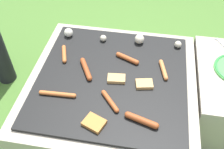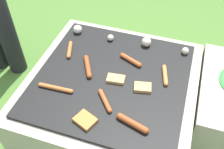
{
  "view_description": "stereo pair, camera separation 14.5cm",
  "coord_description": "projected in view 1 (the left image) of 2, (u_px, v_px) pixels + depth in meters",
  "views": [
    {
      "loc": [
        0.17,
        -1.0,
        1.43
      ],
      "look_at": [
        0.0,
        0.0,
        0.38
      ],
      "focal_mm": 42.0,
      "sensor_mm": 36.0,
      "label": 1
    },
    {
      "loc": [
        0.31,
        -0.96,
        1.43
      ],
      "look_at": [
        0.0,
        0.0,
        0.38
      ],
      "focal_mm": 42.0,
      "sensor_mm": 36.0,
      "label": 2
    }
  ],
  "objects": [
    {
      "name": "ground_plane",
      "position": [
        112.0,
        115.0,
        1.73
      ],
      "size": [
        14.0,
        14.0,
        0.0
      ],
      "primitive_type": "plane",
      "color": "#47702D"
    },
    {
      "name": "grill",
      "position": [
        112.0,
        98.0,
        1.6
      ],
      "size": [
        0.94,
        0.94,
        0.36
      ],
      "color": "#A89E8C",
      "rests_on": "ground_plane"
    },
    {
      "name": "bread_slice_right",
      "position": [
        116.0,
        79.0,
        1.44
      ],
      "size": [
        0.1,
        0.07,
        0.02
      ],
      "color": "tan",
      "rests_on": "grill"
    },
    {
      "name": "sausage_front_right",
      "position": [
        163.0,
        70.0,
        1.49
      ],
      "size": [
        0.06,
        0.15,
        0.02
      ],
      "color": "#C6753D",
      "rests_on": "grill"
    },
    {
      "name": "sausage_mid_right",
      "position": [
        64.0,
        54.0,
        1.58
      ],
      "size": [
        0.07,
        0.15,
        0.02
      ],
      "color": "#B7602D",
      "rests_on": "grill"
    },
    {
      "name": "bread_slice_left",
      "position": [
        144.0,
        84.0,
        1.42
      ],
      "size": [
        0.1,
        0.08,
        0.02
      ],
      "color": "tan",
      "rests_on": "grill"
    },
    {
      "name": "sausage_back_left",
      "position": [
        127.0,
        58.0,
        1.55
      ],
      "size": [
        0.15,
        0.08,
        0.03
      ],
      "color": "#A34C23",
      "rests_on": "grill"
    },
    {
      "name": "sausage_front_center",
      "position": [
        142.0,
        120.0,
        1.25
      ],
      "size": [
        0.17,
        0.07,
        0.03
      ],
      "color": "#93421E",
      "rests_on": "grill"
    },
    {
      "name": "bread_slice_center",
      "position": [
        94.0,
        123.0,
        1.24
      ],
      "size": [
        0.12,
        0.11,
        0.02
      ],
      "color": "#B27033",
      "rests_on": "grill"
    },
    {
      "name": "sausage_mid_left",
      "position": [
        86.0,
        69.0,
        1.49
      ],
      "size": [
        0.1,
        0.17,
        0.03
      ],
      "color": "#93421E",
      "rests_on": "grill"
    },
    {
      "name": "sausage_back_right",
      "position": [
        110.0,
        101.0,
        1.33
      ],
      "size": [
        0.11,
        0.13,
        0.02
      ],
      "color": "#A34C23",
      "rests_on": "grill"
    },
    {
      "name": "mushroom_row",
      "position": [
        116.0,
        38.0,
        1.67
      ],
      "size": [
        0.76,
        0.07,
        0.06
      ],
      "color": "silver",
      "rests_on": "grill"
    },
    {
      "name": "fork_utensil",
      "position": [
        224.0,
        46.0,
        1.65
      ],
      "size": [
        0.11,
        0.17,
        0.01
      ],
      "color": "silver",
      "rests_on": "side_ledge"
    },
    {
      "name": "sausage_back_center",
      "position": [
        57.0,
        94.0,
        1.37
      ],
      "size": [
        0.2,
        0.03,
        0.02
      ],
      "color": "#B7602D",
      "rests_on": "grill"
    }
  ]
}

